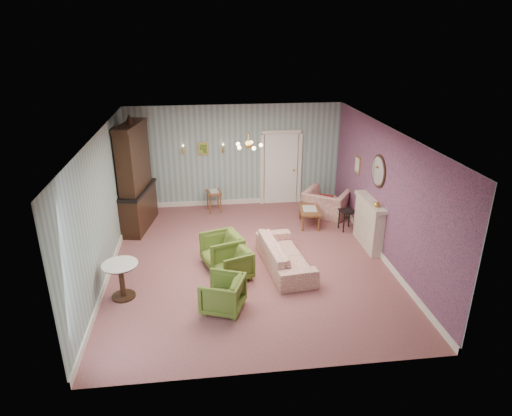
{
  "coord_description": "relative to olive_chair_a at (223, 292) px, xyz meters",
  "views": [
    {
      "loc": [
        -0.94,
        -8.77,
        4.85
      ],
      "look_at": [
        0.2,
        0.4,
        1.1
      ],
      "focal_mm": 31.42,
      "sensor_mm": 36.0,
      "label": 1
    }
  ],
  "objects": [
    {
      "name": "burgundy_cushion",
      "position": [
        3.01,
        3.94,
        0.11
      ],
      "size": [
        0.41,
        0.28,
        0.39
      ],
      "primitive_type": "cube",
      "rotation": [
        0.17,
        0.0,
        -0.35
      ],
      "color": "maroon",
      "rests_on": "wingback_chair"
    },
    {
      "name": "nesting_table",
      "position": [
        0.02,
        4.8,
        -0.05
      ],
      "size": [
        0.45,
        0.54,
        0.64
      ],
      "primitive_type": null,
      "rotation": [
        0.0,
        0.0,
        0.15
      ],
      "color": "brown",
      "rests_on": "floor"
    },
    {
      "name": "dresser",
      "position": [
        -1.96,
        3.99,
        1.07
      ],
      "size": [
        0.9,
        1.8,
        2.87
      ],
      "primitive_type": null,
      "rotation": [
        0.0,
        0.0,
        -0.18
      ],
      "color": "black",
      "rests_on": "floor"
    },
    {
      "name": "wall_left",
      "position": [
        -2.31,
        1.79,
        1.08
      ],
      "size": [
        0.0,
        7.0,
        7.0
      ],
      "primitive_type": "plane",
      "rotation": [
        1.57,
        0.0,
        1.57
      ],
      "color": "gray",
      "rests_on": "ground"
    },
    {
      "name": "pedestal_table",
      "position": [
        -1.88,
        0.65,
        0.0
      ],
      "size": [
        0.86,
        0.86,
        0.74
      ],
      "primitive_type": null,
      "rotation": [
        0.0,
        0.0,
        0.34
      ],
      "color": "black",
      "rests_on": "floor"
    },
    {
      "name": "wall_right",
      "position": [
        3.69,
        1.79,
        1.08
      ],
      "size": [
        0.0,
        7.0,
        7.0
      ],
      "primitive_type": "plane",
      "rotation": [
        1.57,
        0.0,
        -1.57
      ],
      "color": "gray",
      "rests_on": "ground"
    },
    {
      "name": "fireplace",
      "position": [
        3.55,
        2.19,
        0.21
      ],
      "size": [
        0.3,
        1.4,
        1.16
      ],
      "primitive_type": null,
      "color": "beige",
      "rests_on": "floor"
    },
    {
      "name": "wall_front",
      "position": [
        0.69,
        -1.71,
        1.08
      ],
      "size": [
        6.0,
        0.0,
        6.0
      ],
      "primitive_type": "plane",
      "rotation": [
        -1.57,
        0.0,
        0.0
      ],
      "color": "gray",
      "rests_on": "ground"
    },
    {
      "name": "wingback_chair",
      "position": [
        3.06,
        4.09,
        0.13
      ],
      "size": [
        1.34,
        1.24,
        0.98
      ],
      "primitive_type": "imported",
      "rotation": [
        0.0,
        0.0,
        2.53
      ],
      "color": "#A74347",
      "rests_on": "floor"
    },
    {
      "name": "ceiling",
      "position": [
        0.69,
        1.79,
        2.53
      ],
      "size": [
        7.0,
        7.0,
        0.0
      ],
      "primitive_type": "plane",
      "rotation": [
        3.14,
        0.0,
        0.0
      ],
      "color": "white",
      "rests_on": "ground"
    },
    {
      "name": "sconce_left",
      "position": [
        -0.76,
        5.23,
        1.33
      ],
      "size": [
        0.16,
        0.12,
        0.3
      ],
      "primitive_type": null,
      "color": "gold",
      "rests_on": "wall_back"
    },
    {
      "name": "wall_right_floral",
      "position": [
        3.67,
        1.79,
        1.08
      ],
      "size": [
        0.0,
        7.0,
        7.0
      ],
      "primitive_type": "plane",
      "rotation": [
        1.57,
        0.0,
        -1.57
      ],
      "color": "#BC5E78",
      "rests_on": "ground"
    },
    {
      "name": "coffee_table",
      "position": [
        2.46,
        3.54,
        -0.13
      ],
      "size": [
        0.61,
        0.96,
        0.46
      ],
      "primitive_type": null,
      "rotation": [
        0.0,
        0.0,
        -0.12
      ],
      "color": "brown",
      "rests_on": "floor"
    },
    {
      "name": "olive_chair_b",
      "position": [
        0.27,
        1.13,
        -0.01
      ],
      "size": [
        0.84,
        0.86,
        0.71
      ],
      "primitive_type": "imported",
      "rotation": [
        0.0,
        0.0,
        -1.23
      ],
      "color": "#546B25",
      "rests_on": "floor"
    },
    {
      "name": "framed_print",
      "position": [
        3.66,
        3.54,
        1.23
      ],
      "size": [
        0.04,
        0.34,
        0.42
      ],
      "primitive_type": null,
      "color": "gold",
      "rests_on": "wall_right"
    },
    {
      "name": "mantel_vase",
      "position": [
        3.53,
        1.79,
        0.87
      ],
      "size": [
        0.15,
        0.15,
        0.15
      ],
      "primitive_type": "imported",
      "color": "gold",
      "rests_on": "fireplace"
    },
    {
      "name": "floor",
      "position": [
        0.69,
        1.79,
        -0.37
      ],
      "size": [
        7.0,
        7.0,
        0.0
      ],
      "primitive_type": "plane",
      "color": "#945756",
      "rests_on": "ground"
    },
    {
      "name": "oval_mirror",
      "position": [
        3.65,
        2.19,
        1.48
      ],
      "size": [
        0.04,
        0.76,
        0.84
      ],
      "primitive_type": null,
      "color": "white",
      "rests_on": "wall_right"
    },
    {
      "name": "wall_back",
      "position": [
        0.69,
        5.29,
        1.08
      ],
      "size": [
        6.0,
        0.0,
        6.0
      ],
      "primitive_type": "plane",
      "rotation": [
        1.57,
        0.0,
        0.0
      ],
      "color": "gray",
      "rests_on": "ground"
    },
    {
      "name": "chandelier",
      "position": [
        0.69,
        1.79,
        2.26
      ],
      "size": [
        0.56,
        0.56,
        0.36
      ],
      "primitive_type": null,
      "color": "gold",
      "rests_on": "ceiling"
    },
    {
      "name": "sofa_chintz",
      "position": [
        1.42,
        1.41,
        0.04
      ],
      "size": [
        0.83,
        2.12,
        0.81
      ],
      "primitive_type": "imported",
      "rotation": [
        0.0,
        0.0,
        1.69
      ],
      "color": "#A74347",
      "rests_on": "floor"
    },
    {
      "name": "sconce_right",
      "position": [
        0.34,
        5.23,
        1.33
      ],
      "size": [
        0.16,
        0.12,
        0.3
      ],
      "primitive_type": null,
      "color": "gold",
      "rests_on": "wall_back"
    },
    {
      "name": "olive_chair_a",
      "position": [
        0.0,
        0.0,
        0.0
      ],
      "size": [
        0.88,
        0.9,
        0.73
      ],
      "primitive_type": "imported",
      "rotation": [
        0.0,
        0.0,
        -1.94
      ],
      "color": "#546B25",
      "rests_on": "floor"
    },
    {
      "name": "gilt_mirror_back",
      "position": [
        -0.21,
        5.25,
        1.33
      ],
      "size": [
        0.28,
        0.06,
        0.36
      ],
      "primitive_type": null,
      "color": "gold",
      "rests_on": "wall_back"
    },
    {
      "name": "olive_chair_c",
      "position": [
        0.07,
        1.66,
        0.03
      ],
      "size": [
        0.93,
        0.96,
        0.8
      ],
      "primitive_type": "imported",
      "rotation": [
        0.0,
        0.0,
        -1.26
      ],
      "color": "#546B25",
      "rests_on": "floor"
    },
    {
      "name": "door",
      "position": [
        1.99,
        5.25,
        0.71
      ],
      "size": [
        1.12,
        0.12,
        2.16
      ],
      "primitive_type": null,
      "color": "white",
      "rests_on": "floor"
    },
    {
      "name": "side_table_black",
      "position": [
        3.34,
        3.12,
        -0.1
      ],
      "size": [
        0.4,
        0.4,
        0.54
      ],
      "primitive_type": null,
      "rotation": [
        0.0,
        0.0,
        0.14
      ],
      "color": "black",
      "rests_on": "floor"
    }
  ]
}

